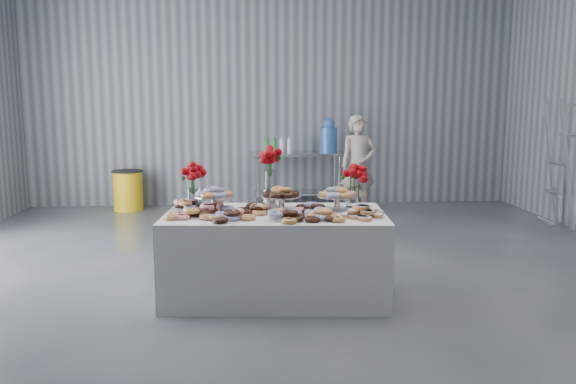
# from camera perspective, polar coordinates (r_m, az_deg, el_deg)

# --- Properties ---
(ground) EXTENTS (9.00, 9.00, 0.00)m
(ground) POSITION_cam_1_polar(r_m,az_deg,el_deg) (5.17, 0.88, -10.12)
(ground) COLOR #383B40
(ground) RESTS_ON ground
(display_table) EXTENTS (1.97, 1.14, 0.75)m
(display_table) POSITION_cam_1_polar(r_m,az_deg,el_deg) (4.97, -1.29, -6.40)
(display_table) COLOR silver
(display_table) RESTS_ON ground
(prep_table) EXTENTS (1.50, 0.60, 0.90)m
(prep_table) POSITION_cam_1_polar(r_m,az_deg,el_deg) (9.06, 0.96, 2.26)
(prep_table) COLOR silver
(prep_table) RESTS_ON ground
(donut_mounds) EXTENTS (1.86, 0.94, 0.09)m
(donut_mounds) POSITION_cam_1_polar(r_m,az_deg,el_deg) (4.82, -1.28, -1.74)
(donut_mounds) COLOR #E39853
(donut_mounds) RESTS_ON display_table
(cake_stand_left) EXTENTS (0.36, 0.36, 0.17)m
(cake_stand_left) POSITION_cam_1_polar(r_m,az_deg,el_deg) (5.04, -7.53, -0.23)
(cake_stand_left) COLOR silver
(cake_stand_left) RESTS_ON display_table
(cake_stand_mid) EXTENTS (0.36, 0.36, 0.17)m
(cake_stand_mid) POSITION_cam_1_polar(r_m,az_deg,el_deg) (5.00, -0.70, -0.24)
(cake_stand_mid) COLOR silver
(cake_stand_mid) RESTS_ON display_table
(cake_stand_right) EXTENTS (0.36, 0.36, 0.17)m
(cake_stand_right) POSITION_cam_1_polar(r_m,az_deg,el_deg) (5.02, 5.02, -0.24)
(cake_stand_right) COLOR silver
(cake_stand_right) RESTS_ON display_table
(danish_pile) EXTENTS (0.48, 0.48, 0.11)m
(danish_pile) POSITION_cam_1_polar(r_m,az_deg,el_deg) (4.76, 7.71, -1.84)
(danish_pile) COLOR white
(danish_pile) RESTS_ON display_table
(bouquet_left) EXTENTS (0.26, 0.26, 0.42)m
(bouquet_left) POSITION_cam_1_polar(r_m,az_deg,el_deg) (5.15, -9.62, 1.67)
(bouquet_left) COLOR white
(bouquet_left) RESTS_ON display_table
(bouquet_right) EXTENTS (0.26, 0.26, 0.42)m
(bouquet_right) POSITION_cam_1_polar(r_m,az_deg,el_deg) (5.16, 6.57, 1.75)
(bouquet_right) COLOR white
(bouquet_right) RESTS_ON display_table
(bouquet_center) EXTENTS (0.26, 0.26, 0.57)m
(bouquet_center) POSITION_cam_1_polar(r_m,az_deg,el_deg) (5.17, -1.78, 2.74)
(bouquet_center) COLOR silver
(bouquet_center) RESTS_ON display_table
(water_jug) EXTENTS (0.28, 0.28, 0.55)m
(water_jug) POSITION_cam_1_polar(r_m,az_deg,el_deg) (9.07, 4.13, 5.61)
(water_jug) COLOR #3B71CB
(water_jug) RESTS_ON prep_table
(drink_bottles) EXTENTS (0.54, 0.08, 0.27)m
(drink_bottles) POSITION_cam_1_polar(r_m,az_deg,el_deg) (8.90, -1.04, 4.82)
(drink_bottles) COLOR #268C33
(drink_bottles) RESTS_ON prep_table
(person) EXTENTS (0.60, 0.44, 1.52)m
(person) POSITION_cam_1_polar(r_m,az_deg,el_deg) (8.52, 7.14, 2.69)
(person) COLOR #CC8C93
(person) RESTS_ON ground
(trash_barrel) EXTENTS (0.49, 0.49, 0.63)m
(trash_barrel) POSITION_cam_1_polar(r_m,az_deg,el_deg) (9.26, -15.94, 0.17)
(trash_barrel) COLOR yellow
(trash_barrel) RESTS_ON ground
(stepladder) EXTENTS (0.54, 0.45, 1.78)m
(stepladder) POSITION_cam_1_polar(r_m,az_deg,el_deg) (8.37, 25.80, 2.59)
(stepladder) COLOR silver
(stepladder) RESTS_ON ground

